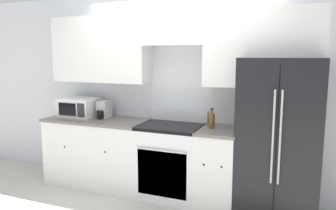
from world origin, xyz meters
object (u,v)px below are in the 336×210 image
Objects in this scene: oven_range at (171,160)px; microwave at (79,107)px; refrigerator at (279,137)px; bottle at (212,120)px.

microwave is (-1.41, 0.05, 0.59)m from oven_range.
refrigerator reaches higher than oven_range.
microwave is 1.93m from bottle.
bottle is at bearing -175.57° from refrigerator.
oven_range is 2.14× the size of microwave.
bottle reaches higher than oven_range.
microwave is at bearing 177.93° from oven_range.
microwave is at bearing 178.75° from bottle.
refrigerator is 7.23× the size of bottle.
microwave reaches higher than bottle.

